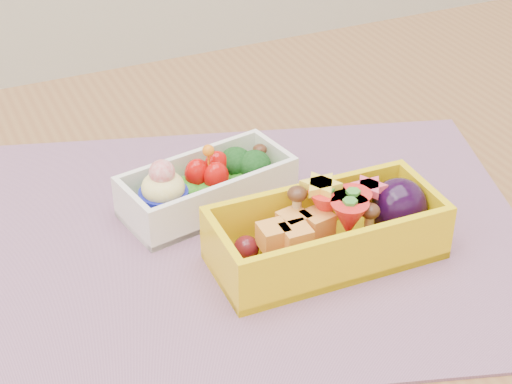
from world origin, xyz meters
name	(u,v)px	position (x,y,z in m)	size (l,w,h in m)	color
table	(301,338)	(0.00, 0.00, 0.65)	(1.20, 0.80, 0.75)	brown
placemat	(250,236)	(-0.03, 0.03, 0.75)	(0.46, 0.35, 0.00)	gray
bento_white	(206,186)	(-0.05, 0.09, 0.77)	(0.16, 0.09, 0.06)	white
bento_yellow	(331,230)	(0.01, -0.02, 0.78)	(0.18, 0.08, 0.06)	yellow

